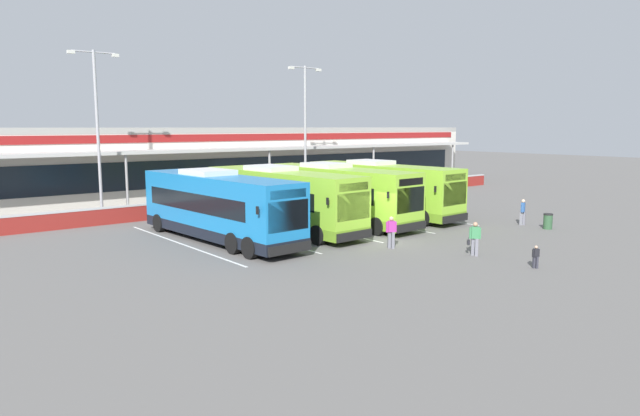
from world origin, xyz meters
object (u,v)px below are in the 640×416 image
at_px(coach_bus_leftmost, 218,208).
at_px(litter_bin, 548,221).
at_px(coach_bus_right_centre, 381,190).
at_px(lamp_post_west, 97,123).
at_px(pedestrian_with_handbag, 474,238).
at_px(pedestrian_in_dark_coat, 391,231).
at_px(pedestrian_near_bin, 523,211).
at_px(coach_bus_centre, 336,195).
at_px(coach_bus_left_centre, 281,200).
at_px(lamp_post_centre, 305,124).
at_px(pedestrian_child, 536,256).

height_order(coach_bus_leftmost, litter_bin, coach_bus_leftmost).
height_order(coach_bus_right_centre, lamp_post_west, lamp_post_west).
distance_m(pedestrian_with_handbag, litter_bin, 9.56).
bearing_deg(coach_bus_leftmost, pedestrian_in_dark_coat, -51.31).
bearing_deg(coach_bus_right_centre, coach_bus_leftmost, -176.84).
distance_m(coach_bus_right_centre, pedestrian_near_bin, 9.28).
bearing_deg(coach_bus_leftmost, coach_bus_right_centre, 3.16).
relative_size(pedestrian_with_handbag, pedestrian_near_bin, 1.00).
distance_m(pedestrian_in_dark_coat, lamp_post_west, 21.41).
bearing_deg(pedestrian_in_dark_coat, pedestrian_near_bin, -1.79).
height_order(coach_bus_centre, pedestrian_in_dark_coat, coach_bus_centre).
height_order(coach_bus_left_centre, litter_bin, coach_bus_left_centre).
bearing_deg(pedestrian_with_handbag, coach_bus_leftmost, 125.05).
distance_m(coach_bus_leftmost, pedestrian_in_dark_coat, 9.26).
bearing_deg(coach_bus_centre, litter_bin, -48.99).
xyz_separation_m(lamp_post_centre, litter_bin, (2.67, -20.27, -5.82)).
bearing_deg(lamp_post_centre, coach_bus_centre, -118.36).
bearing_deg(coach_bus_centre, coach_bus_leftmost, -177.43).
bearing_deg(lamp_post_west, pedestrian_near_bin, -45.22).
bearing_deg(coach_bus_right_centre, lamp_post_centre, 82.24).
distance_m(pedestrian_in_dark_coat, pedestrian_child, 7.05).
bearing_deg(litter_bin, pedestrian_with_handbag, -170.56).
bearing_deg(pedestrian_near_bin, coach_bus_leftmost, 156.19).
relative_size(coach_bus_leftmost, coach_bus_right_centre, 1.00).
height_order(coach_bus_right_centre, pedestrian_near_bin, coach_bus_right_centre).
height_order(coach_bus_left_centre, pedestrian_child, coach_bus_left_centre).
bearing_deg(coach_bus_left_centre, pedestrian_near_bin, -32.22).
relative_size(coach_bus_left_centre, pedestrian_in_dark_coat, 7.56).
bearing_deg(pedestrian_child, pedestrian_near_bin, 34.19).
relative_size(pedestrian_in_dark_coat, pedestrian_child, 1.61).
xyz_separation_m(pedestrian_child, lamp_post_centre, (6.74, 24.98, 5.75)).
bearing_deg(pedestrian_with_handbag, coach_bus_centre, 84.79).
bearing_deg(coach_bus_leftmost, coach_bus_left_centre, 5.86).
bearing_deg(lamp_post_west, lamp_post_centre, -3.18).
xyz_separation_m(coach_bus_centre, lamp_post_west, (-10.85, 11.53, 4.50)).
xyz_separation_m(pedestrian_in_dark_coat, lamp_post_west, (-7.98, 19.11, 5.42)).
height_order(pedestrian_in_dark_coat, pedestrian_child, pedestrian_in_dark_coat).
distance_m(coach_bus_left_centre, pedestrian_near_bin, 15.02).
bearing_deg(lamp_post_west, pedestrian_in_dark_coat, -67.34).
relative_size(coach_bus_leftmost, pedestrian_child, 12.20).
distance_m(coach_bus_left_centre, litter_bin, 15.98).
relative_size(coach_bus_leftmost, pedestrian_near_bin, 7.56).
xyz_separation_m(coach_bus_right_centre, pedestrian_near_bin, (4.14, -8.26, -0.91)).
bearing_deg(coach_bus_left_centre, lamp_post_west, 120.03).
xyz_separation_m(coach_bus_leftmost, pedestrian_child, (7.62, -13.98, -1.24)).
relative_size(coach_bus_centre, pedestrian_in_dark_coat, 7.56).
distance_m(coach_bus_right_centre, lamp_post_centre, 11.32).
height_order(pedestrian_with_handbag, pedestrian_in_dark_coat, same).
xyz_separation_m(coach_bus_left_centre, coach_bus_centre, (4.22, -0.07, 0.00)).
xyz_separation_m(coach_bus_leftmost, coach_bus_centre, (8.63, 0.39, 0.00)).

